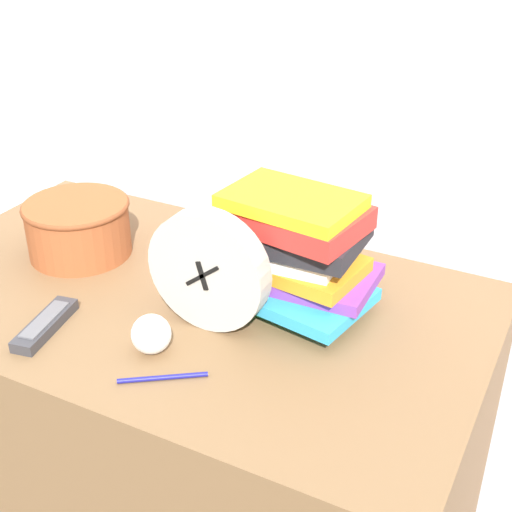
{
  "coord_description": "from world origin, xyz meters",
  "views": [
    {
      "loc": [
        0.65,
        -0.61,
        1.49
      ],
      "look_at": [
        0.15,
        0.34,
        0.9
      ],
      "focal_mm": 50.0,
      "sensor_mm": 36.0,
      "label": 1
    }
  ],
  "objects_px": {
    "basket": "(78,226)",
    "tv_remote": "(45,325)",
    "book_stack": "(299,250)",
    "crumpled_paper_ball": "(151,334)",
    "pen": "(163,378)",
    "desk_clock": "(208,271)"
  },
  "relations": [
    {
      "from": "desk_clock",
      "to": "crumpled_paper_ball",
      "type": "relative_size",
      "value": 3.26
    },
    {
      "from": "pen",
      "to": "basket",
      "type": "bearing_deg",
      "value": 144.87
    },
    {
      "from": "pen",
      "to": "crumpled_paper_ball",
      "type": "bearing_deg",
      "value": 136.04
    },
    {
      "from": "book_stack",
      "to": "pen",
      "type": "relative_size",
      "value": 2.26
    },
    {
      "from": "crumpled_paper_ball",
      "to": "desk_clock",
      "type": "bearing_deg",
      "value": 67.36
    },
    {
      "from": "tv_remote",
      "to": "basket",
      "type": "bearing_deg",
      "value": 116.89
    },
    {
      "from": "basket",
      "to": "crumpled_paper_ball",
      "type": "xyz_separation_m",
      "value": [
        0.33,
        -0.21,
        -0.03
      ]
    },
    {
      "from": "book_stack",
      "to": "crumpled_paper_ball",
      "type": "distance_m",
      "value": 0.3
    },
    {
      "from": "basket",
      "to": "crumpled_paper_ball",
      "type": "relative_size",
      "value": 3.23
    },
    {
      "from": "desk_clock",
      "to": "tv_remote",
      "type": "height_order",
      "value": "desk_clock"
    },
    {
      "from": "basket",
      "to": "book_stack",
      "type": "bearing_deg",
      "value": 3.08
    },
    {
      "from": "tv_remote",
      "to": "book_stack",
      "type": "bearing_deg",
      "value": 37.67
    },
    {
      "from": "book_stack",
      "to": "basket",
      "type": "relative_size",
      "value": 1.27
    },
    {
      "from": "pen",
      "to": "desk_clock",
      "type": "bearing_deg",
      "value": 94.12
    },
    {
      "from": "desk_clock",
      "to": "tv_remote",
      "type": "bearing_deg",
      "value": -149.43
    },
    {
      "from": "book_stack",
      "to": "pen",
      "type": "height_order",
      "value": "book_stack"
    },
    {
      "from": "book_stack",
      "to": "crumpled_paper_ball",
      "type": "xyz_separation_m",
      "value": [
        -0.16,
        -0.24,
        -0.08
      ]
    },
    {
      "from": "crumpled_paper_ball",
      "to": "pen",
      "type": "distance_m",
      "value": 0.09
    },
    {
      "from": "tv_remote",
      "to": "pen",
      "type": "xyz_separation_m",
      "value": [
        0.26,
        -0.02,
        -0.01
      ]
    },
    {
      "from": "basket",
      "to": "tv_remote",
      "type": "bearing_deg",
      "value": -63.11
    },
    {
      "from": "desk_clock",
      "to": "pen",
      "type": "distance_m",
      "value": 0.2
    },
    {
      "from": "crumpled_paper_ball",
      "to": "pen",
      "type": "bearing_deg",
      "value": -43.96
    }
  ]
}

